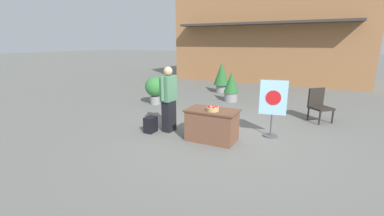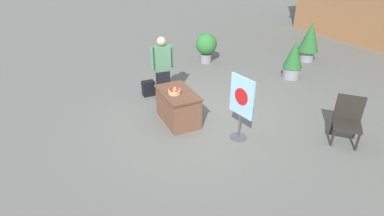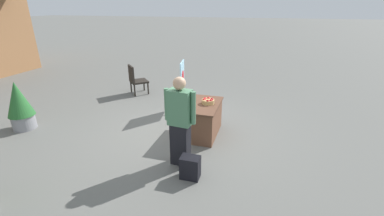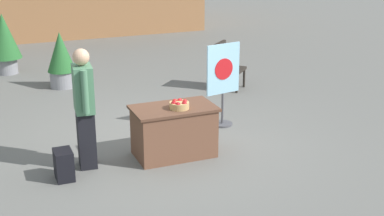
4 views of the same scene
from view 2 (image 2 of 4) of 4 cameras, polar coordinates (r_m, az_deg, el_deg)
The scene contains 10 objects.
ground_plane at distance 7.51m, azimuth 1.83°, elevation -1.43°, with size 120.00×120.00×0.00m, color slate.
display_table at distance 7.11m, azimuth -2.69°, elevation 0.27°, with size 1.24×0.73×0.77m.
apple_basket at distance 6.83m, azimuth -3.38°, elevation 3.20°, with size 0.29×0.29×0.13m.
person_visitor at distance 8.04m, azimuth -5.64°, elevation 7.52°, with size 0.30×0.61×1.74m.
backpack at distance 8.56m, azimuth -8.28°, elevation 3.73°, with size 0.24×0.34×0.42m.
poster_board at distance 6.34m, azimuth 9.33°, elevation 0.57°, with size 0.65×0.36×1.45m.
patio_chair at distance 7.14m, azimuth 27.55°, elevation -1.69°, with size 0.78×0.78×1.00m.
potted_plant_near_right at distance 11.82m, azimuth 21.53°, elevation 12.07°, with size 0.74×0.74×1.43m.
potted_plant_far_left at distance 10.92m, azimuth 2.73°, elevation 11.82°, with size 0.76×0.76×1.07m.
potted_plant_near_left at distance 10.03m, azimuth 18.78°, elevation 8.84°, with size 0.60×0.60×1.21m.
Camera 2 is at (5.79, -3.02, 3.72)m, focal length 28.00 mm.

